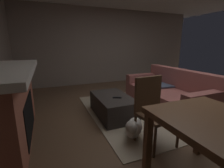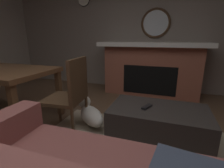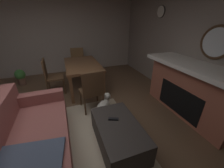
# 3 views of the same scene
# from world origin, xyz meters

# --- Properties ---
(floor) EXTENTS (8.01, 8.01, 0.00)m
(floor) POSITION_xyz_m (0.00, 0.00, 0.00)
(floor) COLOR brown
(wall_left) EXTENTS (0.12, 6.53, 2.54)m
(wall_left) POSITION_xyz_m (-3.34, 0.00, 1.27)
(wall_left) COLOR gray
(wall_left) RESTS_ON ground
(area_rug) EXTENTS (2.60, 2.00, 0.01)m
(area_rug) POSITION_xyz_m (-0.53, -0.39, 0.01)
(area_rug) COLOR tan
(area_rug) RESTS_ON ground
(fireplace) EXTENTS (2.09, 0.76, 1.07)m
(fireplace) POSITION_xyz_m (-0.25, -2.69, 0.54)
(fireplace) COLOR #9E5642
(fireplace) RESTS_ON ground
(couch) EXTENTS (1.97, 0.96, 0.84)m
(couch) POSITION_xyz_m (-0.40, 0.26, 0.30)
(couch) COLOR #8C4C47
(couch) RESTS_ON ground
(ottoman_coffee_table) EXTENTS (1.07, 0.62, 0.39)m
(ottoman_coffee_table) POSITION_xyz_m (-0.53, -0.99, 0.20)
(ottoman_coffee_table) COLOR #2D2826
(ottoman_coffee_table) RESTS_ON ground
(tv_remote) EXTENTS (0.11, 0.17, 0.02)m
(tv_remote) POSITION_xyz_m (-0.40, -0.96, 0.41)
(tv_remote) COLOR black
(tv_remote) RESTS_ON ottoman_coffee_table
(dining_chair_west) EXTENTS (0.48, 0.48, 0.93)m
(dining_chair_west) POSITION_xyz_m (0.48, -0.81, 0.52)
(dining_chair_west) COLOR #513823
(dining_chair_west) RESTS_ON ground
(small_dog) EXTENTS (0.53, 0.49, 0.32)m
(small_dog) POSITION_xyz_m (0.34, -1.01, 0.18)
(small_dog) COLOR silver
(small_dog) RESTS_ON ground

